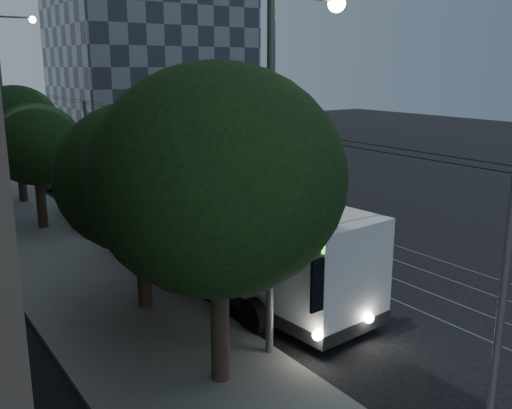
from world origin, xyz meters
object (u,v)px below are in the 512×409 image
object	(u,v)px
pickup_silver	(100,205)
car_white_b	(69,182)
car_white_a	(86,201)
car_white_c	(27,164)
streetlamp_near	(284,140)
streetlamp_far	(8,81)
car_white_d	(37,157)
trolleybus	(216,231)

from	to	relation	value
pickup_silver	car_white_b	world-z (taller)	pickup_silver
car_white_a	car_white_b	size ratio (longest dim) A/B	0.81
pickup_silver	car_white_b	distance (m)	7.60
car_white_c	streetlamp_near	world-z (taller)	streetlamp_near
car_white_c	streetlamp_far	bearing A→B (deg)	-138.83
car_white_b	car_white_c	distance (m)	8.37
streetlamp_far	car_white_a	bearing A→B (deg)	-84.32
pickup_silver	streetlamp_near	world-z (taller)	streetlamp_near
car_white_a	car_white_d	bearing A→B (deg)	79.66
streetlamp_far	streetlamp_near	bearing A→B (deg)	-88.98
car_white_a	car_white_b	world-z (taller)	car_white_b
car_white_d	trolleybus	bearing A→B (deg)	-73.56
streetlamp_near	streetlamp_far	world-z (taller)	streetlamp_far
trolleybus	car_white_d	xyz separation A→B (m)	(0.87, 28.51, -1.19)
car_white_d	car_white_a	bearing A→B (deg)	-77.37
streetlamp_near	trolleybus	bearing A→B (deg)	76.97
pickup_silver	streetlamp_far	bearing A→B (deg)	101.40
car_white_b	streetlamp_far	xyz separation A→B (m)	(-1.81, 5.30, 5.84)
trolleybus	streetlamp_far	bearing A→B (deg)	89.50
car_white_b	car_white_d	xyz separation A→B (m)	(0.86, 10.95, -0.03)
streetlamp_far	car_white_d	bearing A→B (deg)	64.68
car_white_a	car_white_d	xyz separation A→B (m)	(1.60, 16.45, 0.00)
car_white_a	streetlamp_far	xyz separation A→B (m)	(-1.08, 10.80, 5.87)
car_white_d	streetlamp_far	distance (m)	8.58
car_white_a	car_white_b	xyz separation A→B (m)	(0.74, 5.50, 0.03)
car_white_a	car_white_b	bearing A→B (deg)	77.56
car_white_a	car_white_c	world-z (taller)	car_white_c
trolleybus	streetlamp_far	size ratio (longest dim) A/B	1.22
car_white_c	pickup_silver	bearing A→B (deg)	-115.89
trolleybus	car_white_c	distance (m)	25.95
pickup_silver	car_white_a	distance (m)	2.07
pickup_silver	car_white_a	size ratio (longest dim) A/B	1.62
car_white_c	streetlamp_far	world-z (taller)	streetlamp_far
car_white_b	streetlamp_near	xyz separation A→B (m)	(-1.31, -23.17, 5.05)
pickup_silver	streetlamp_far	xyz separation A→B (m)	(-1.08, 12.86, 5.67)
trolleybus	car_white_b	bearing A→B (deg)	84.96
car_white_a	car_white_c	xyz separation A→B (m)	(0.28, 13.86, 0.01)
car_white_b	car_white_c	size ratio (longest dim) A/B	1.18
car_white_b	car_white_c	bearing A→B (deg)	87.67
car_white_c	car_white_d	xyz separation A→B (m)	(1.32, 2.60, -0.00)
car_white_d	car_white_b	bearing A→B (deg)	-76.31
streetlamp_far	car_white_c	bearing A→B (deg)	66.04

